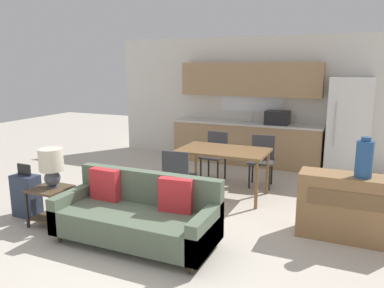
{
  "coord_description": "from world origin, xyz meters",
  "views": [
    {
      "loc": [
        2.14,
        -3.43,
        2.07
      ],
      "look_at": [
        -0.04,
        1.5,
        0.95
      ],
      "focal_mm": 35.0,
      "sensor_mm": 36.0,
      "label": 1
    }
  ],
  "objects_px": {
    "couch": "(139,215)",
    "side_table": "(51,200)",
    "dining_chair_far_right": "(262,158)",
    "dining_table": "(223,154)",
    "credenza": "(350,208)",
    "vase": "(364,159)",
    "refrigerator": "(349,127)",
    "dining_chair_far_left": "(215,153)",
    "table_lamp": "(51,164)",
    "suitcase": "(26,195)",
    "dining_chair_near_left": "(178,175)"
  },
  "relations": [
    {
      "from": "refrigerator",
      "to": "dining_chair_far_left",
      "type": "bearing_deg",
      "value": -149.4
    },
    {
      "from": "vase",
      "to": "side_table",
      "type": "bearing_deg",
      "value": -163.52
    },
    {
      "from": "refrigerator",
      "to": "suitcase",
      "type": "distance_m",
      "value": 5.73
    },
    {
      "from": "table_lamp",
      "to": "suitcase",
      "type": "relative_size",
      "value": 0.69
    },
    {
      "from": "couch",
      "to": "table_lamp",
      "type": "height_order",
      "value": "table_lamp"
    },
    {
      "from": "refrigerator",
      "to": "dining_table",
      "type": "xyz_separation_m",
      "value": [
        -1.78,
        -2.12,
        -0.24
      ]
    },
    {
      "from": "dining_chair_far_left",
      "to": "suitcase",
      "type": "xyz_separation_m",
      "value": [
        -1.78,
        -2.73,
        -0.19
      ]
    },
    {
      "from": "refrigerator",
      "to": "dining_chair_far_left",
      "type": "distance_m",
      "value": 2.62
    },
    {
      "from": "dining_table",
      "to": "suitcase",
      "type": "xyz_separation_m",
      "value": [
        -2.23,
        -1.93,
        -0.4
      ]
    },
    {
      "from": "dining_chair_far_right",
      "to": "dining_table",
      "type": "bearing_deg",
      "value": -124.8
    },
    {
      "from": "table_lamp",
      "to": "dining_chair_far_left",
      "type": "distance_m",
      "value": 3.05
    },
    {
      "from": "side_table",
      "to": "dining_chair_far_right",
      "type": "bearing_deg",
      "value": 52.44
    },
    {
      "from": "dining_chair_far_left",
      "to": "dining_table",
      "type": "bearing_deg",
      "value": -57.13
    },
    {
      "from": "dining_chair_far_left",
      "to": "side_table",
      "type": "bearing_deg",
      "value": -110.32
    },
    {
      "from": "credenza",
      "to": "suitcase",
      "type": "xyz_separation_m",
      "value": [
        -4.15,
        -1.06,
        -0.1
      ]
    },
    {
      "from": "dining_chair_near_left",
      "to": "table_lamp",
      "type": "bearing_deg",
      "value": 37.28
    },
    {
      "from": "dining_chair_far_left",
      "to": "table_lamp",
      "type": "bearing_deg",
      "value": -110.29
    },
    {
      "from": "refrigerator",
      "to": "dining_chair_far_right",
      "type": "height_order",
      "value": "refrigerator"
    },
    {
      "from": "dining_chair_far_right",
      "to": "suitcase",
      "type": "height_order",
      "value": "dining_chair_far_right"
    },
    {
      "from": "credenza",
      "to": "vase",
      "type": "relative_size",
      "value": 2.53
    },
    {
      "from": "dining_chair_far_right",
      "to": "dining_chair_near_left",
      "type": "relative_size",
      "value": 1.0
    },
    {
      "from": "dining_table",
      "to": "credenza",
      "type": "bearing_deg",
      "value": -24.4
    },
    {
      "from": "dining_chair_far_left",
      "to": "dining_chair_far_right",
      "type": "height_order",
      "value": "same"
    },
    {
      "from": "table_lamp",
      "to": "side_table",
      "type": "bearing_deg",
      "value": -116.4
    },
    {
      "from": "vase",
      "to": "dining_chair_far_right",
      "type": "height_order",
      "value": "vase"
    },
    {
      "from": "couch",
      "to": "side_table",
      "type": "xyz_separation_m",
      "value": [
        -1.32,
        -0.05,
        0.02
      ]
    },
    {
      "from": "vase",
      "to": "dining_chair_far_left",
      "type": "xyz_separation_m",
      "value": [
        -2.47,
        1.71,
        -0.53
      ]
    },
    {
      "from": "couch",
      "to": "dining_chair_far_right",
      "type": "height_order",
      "value": "dining_chair_far_right"
    },
    {
      "from": "couch",
      "to": "side_table",
      "type": "bearing_deg",
      "value": -177.82
    },
    {
      "from": "table_lamp",
      "to": "credenza",
      "type": "height_order",
      "value": "table_lamp"
    },
    {
      "from": "couch",
      "to": "suitcase",
      "type": "height_order",
      "value": "couch"
    },
    {
      "from": "side_table",
      "to": "table_lamp",
      "type": "distance_m",
      "value": 0.48
    },
    {
      "from": "dining_chair_far_right",
      "to": "refrigerator",
      "type": "bearing_deg",
      "value": 39.46
    },
    {
      "from": "refrigerator",
      "to": "vase",
      "type": "bearing_deg",
      "value": -85.46
    },
    {
      "from": "refrigerator",
      "to": "table_lamp",
      "type": "bearing_deg",
      "value": -130.32
    },
    {
      "from": "credenza",
      "to": "vase",
      "type": "bearing_deg",
      "value": -18.24
    },
    {
      "from": "side_table",
      "to": "suitcase",
      "type": "distance_m",
      "value": 0.53
    },
    {
      "from": "side_table",
      "to": "credenza",
      "type": "height_order",
      "value": "credenza"
    },
    {
      "from": "side_table",
      "to": "dining_chair_far_right",
      "type": "relative_size",
      "value": 0.58
    },
    {
      "from": "table_lamp",
      "to": "vase",
      "type": "distance_m",
      "value": 3.86
    },
    {
      "from": "dining_chair_far_right",
      "to": "dining_chair_near_left",
      "type": "distance_m",
      "value": 1.78
    },
    {
      "from": "credenza",
      "to": "side_table",
      "type": "bearing_deg",
      "value": -162.61
    },
    {
      "from": "table_lamp",
      "to": "couch",
      "type": "bearing_deg",
      "value": 0.57
    },
    {
      "from": "side_table",
      "to": "credenza",
      "type": "xyz_separation_m",
      "value": [
        3.63,
        1.14,
        0.06
      ]
    },
    {
      "from": "dining_table",
      "to": "table_lamp",
      "type": "distance_m",
      "value": 2.6
    },
    {
      "from": "vase",
      "to": "dining_chair_far_right",
      "type": "xyz_separation_m",
      "value": [
        -1.58,
        1.69,
        -0.53
      ]
    },
    {
      "from": "dining_table",
      "to": "side_table",
      "type": "relative_size",
      "value": 2.74
    },
    {
      "from": "credenza",
      "to": "dining_chair_near_left",
      "type": "relative_size",
      "value": 1.37
    },
    {
      "from": "vase",
      "to": "dining_chair_far_left",
      "type": "height_order",
      "value": "vase"
    },
    {
      "from": "dining_table",
      "to": "table_lamp",
      "type": "xyz_separation_m",
      "value": [
        -1.69,
        -1.97,
        0.12
      ]
    }
  ]
}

